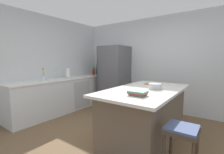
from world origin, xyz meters
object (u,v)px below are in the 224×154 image
bar_stool (181,137)px  flower_vase (44,77)px  refrigerator (114,76)px  cookbook_stack (138,93)px  wine_bottle (97,71)px  cutting_board (153,84)px  sink_faucet (56,73)px  syrup_bottle (94,72)px  kitchen_island (145,114)px  mixing_bowl (155,86)px  hot_sauce_bottle (93,73)px  paper_towel_roll (68,73)px  olive_oil_bottle (94,71)px

bar_stool → flower_vase: (-3.18, 0.21, 0.47)m
refrigerator → cookbook_stack: 2.65m
wine_bottle → cutting_board: wine_bottle is taller
sink_faucet → syrup_bottle: bearing=87.6°
kitchen_island → mixing_bowl: size_ratio=8.89×
flower_vase → hot_sauce_bottle: size_ratio=1.62×
flower_vase → cookbook_stack: bearing=-2.6°
refrigerator → mixing_bowl: refrigerator is taller
kitchen_island → bar_stool: size_ratio=2.93×
kitchen_island → paper_towel_roll: bearing=172.2°
flower_vase → sink_faucet: bearing=103.8°
wine_bottle → syrup_bottle: 0.20m
bar_stool → cookbook_stack: (-0.61, 0.09, 0.42)m
sink_faucet → olive_oil_bottle: size_ratio=0.88×
kitchen_island → wine_bottle: (-2.53, 1.59, 0.57)m
bar_stool → hot_sauce_bottle: size_ratio=3.23×
refrigerator → hot_sauce_bottle: bearing=-171.6°
bar_stool → hot_sauce_bottle: 3.74m
syrup_bottle → cookbook_stack: syrup_bottle is taller
refrigerator → mixing_bowl: (1.79, -1.35, 0.06)m
olive_oil_bottle → hot_sauce_bottle: size_ratio=1.66×
kitchen_island → flower_vase: 2.55m
refrigerator → flower_vase: size_ratio=5.50×
flower_vase → mixing_bowl: size_ratio=1.52×
sink_faucet → cookbook_stack: (2.67, -0.53, -0.11)m
olive_oil_bottle → cookbook_stack: (2.69, -2.05, -0.08)m
hot_sauce_bottle → paper_towel_roll: bearing=-93.6°
kitchen_island → sink_faucet: size_ratio=6.46×
mixing_bowl → olive_oil_bottle: bearing=152.1°
bar_stool → paper_towel_roll: paper_towel_roll is taller
wine_bottle → cutting_board: 2.67m
mixing_bowl → cutting_board: (-0.21, 0.47, -0.04)m
bar_stool → kitchen_island: bearing=138.9°
sink_faucet → flower_vase: (0.10, -0.41, -0.05)m
kitchen_island → hot_sauce_bottle: bearing=151.9°
hot_sauce_bottle → mixing_bowl: hot_sauce_bottle is taller
flower_vase → olive_oil_bottle: 1.93m
syrup_bottle → cutting_board: syrup_bottle is taller
hot_sauce_bottle → cutting_board: 2.48m
cutting_board → refrigerator: bearing=151.0°
refrigerator → cookbook_stack: (1.78, -1.96, 0.04)m
olive_oil_bottle → cutting_board: olive_oil_bottle is taller
flower_vase → cutting_board: size_ratio=1.11×
kitchen_island → mixing_bowl: 0.53m
hot_sauce_bottle → cookbook_stack: 3.16m
hot_sauce_bottle → cutting_board: (2.36, -0.76, -0.06)m
sink_faucet → wine_bottle: 1.60m
olive_oil_bottle → mixing_bowl: size_ratio=1.56×
flower_vase → syrup_bottle: size_ratio=1.35×
sink_faucet → mixing_bowl: bearing=1.8°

